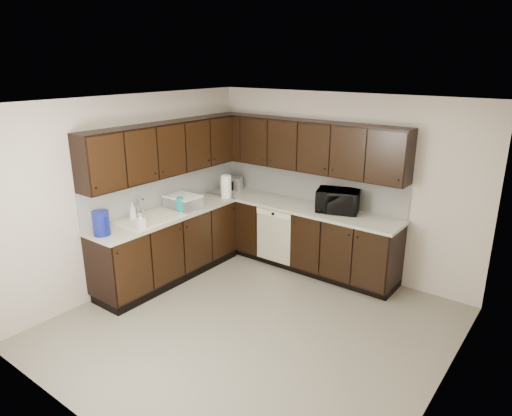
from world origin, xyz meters
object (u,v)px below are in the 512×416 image
at_px(blue_pitcher, 101,223).
at_px(storage_bin, 183,202).
at_px(toaster_oven, 232,183).
at_px(sink, 149,224).
at_px(microwave, 338,201).

bearing_deg(blue_pitcher, storage_bin, 91.32).
bearing_deg(blue_pitcher, toaster_oven, 93.91).
height_order(sink, microwave, microwave).
xyz_separation_m(microwave, toaster_oven, (-1.86, -0.01, -0.05)).
distance_m(toaster_oven, blue_pitcher, 2.44).
bearing_deg(sink, toaster_oven, 92.26).
height_order(sink, storage_bin, sink).
xyz_separation_m(sink, storage_bin, (0.02, 0.61, 0.15)).
distance_m(sink, toaster_oven, 1.76).
height_order(toaster_oven, storage_bin, toaster_oven).
relative_size(sink, storage_bin, 1.83).
bearing_deg(microwave, blue_pitcher, -144.79).
xyz_separation_m(sink, toaster_oven, (-0.07, 1.75, 0.16)).
relative_size(sink, toaster_oven, 2.58).
xyz_separation_m(sink, blue_pitcher, (-0.01, -0.69, 0.21)).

